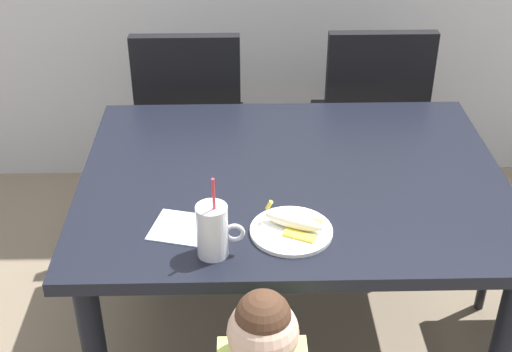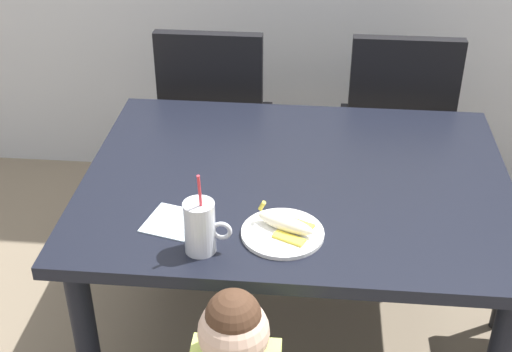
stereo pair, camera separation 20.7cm
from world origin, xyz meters
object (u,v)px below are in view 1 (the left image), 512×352
(dining_table, at_px, (292,199))
(snack_plate, at_px, (291,231))
(dining_chair_right, at_px, (370,117))
(paper_napkin, at_px, (180,227))
(dining_chair_left, at_px, (191,121))
(peeled_banana, at_px, (295,222))
(milk_cup, at_px, (213,233))

(dining_table, bearing_deg, snack_plate, -94.80)
(dining_chair_right, height_order, snack_plate, dining_chair_right)
(snack_plate, xyz_separation_m, paper_napkin, (-0.31, 0.03, -0.00))
(dining_table, height_order, snack_plate, snack_plate)
(dining_chair_left, xyz_separation_m, peeled_banana, (0.35, -1.05, 0.22))
(peeled_banana, bearing_deg, dining_chair_right, 69.35)
(dining_chair_left, height_order, dining_chair_right, same)
(milk_cup, relative_size, peeled_banana, 1.46)
(dining_chair_right, bearing_deg, dining_chair_left, 1.29)
(milk_cup, xyz_separation_m, peeled_banana, (0.22, 0.10, -0.04))
(dining_chair_left, bearing_deg, dining_table, 116.33)
(peeled_banana, bearing_deg, dining_chair_left, 108.68)
(milk_cup, distance_m, snack_plate, 0.24)
(dining_chair_right, height_order, peeled_banana, dining_chair_right)
(dining_table, bearing_deg, paper_napkin, -140.56)
(dining_table, height_order, dining_chair_left, dining_chair_left)
(snack_plate, bearing_deg, paper_napkin, 174.51)
(dining_table, xyz_separation_m, milk_cup, (-0.24, -0.39, 0.16))
(paper_napkin, bearing_deg, snack_plate, -5.49)
(dining_chair_left, height_order, snack_plate, dining_chair_left)
(dining_table, xyz_separation_m, dining_chair_left, (-0.37, 0.75, -0.10))
(milk_cup, bearing_deg, peeled_banana, 23.26)
(snack_plate, bearing_deg, dining_chair_right, 69.06)
(dining_chair_left, distance_m, snack_plate, 1.13)
(dining_chair_right, height_order, paper_napkin, dining_chair_right)
(milk_cup, bearing_deg, dining_chair_left, 96.59)
(dining_table, relative_size, peeled_banana, 7.72)
(snack_plate, bearing_deg, dining_chair_left, 108.08)
(dining_table, bearing_deg, milk_cup, -121.17)
(milk_cup, xyz_separation_m, paper_napkin, (-0.10, 0.12, -0.06))
(dining_table, height_order, peeled_banana, peeled_banana)
(dining_table, xyz_separation_m, dining_chair_right, (0.38, 0.77, -0.10))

